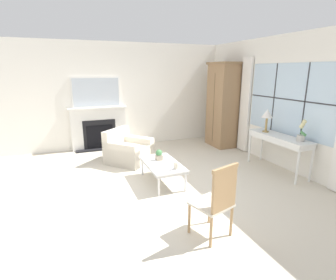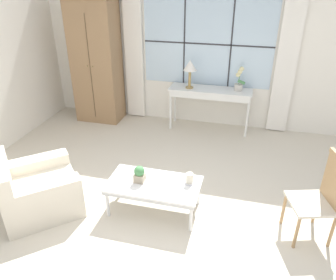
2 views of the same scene
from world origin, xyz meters
TOP-DOWN VIEW (x-y plane):
  - ground_plane at (0.00, 0.00)m, footprint 14.00×14.00m
  - wall_back_windowed at (0.00, 3.02)m, footprint 7.20×0.14m
  - wall_left at (-3.03, 0.60)m, footprint 0.06×7.20m
  - fireplace at (-2.91, -0.55)m, footprint 0.34×1.51m
  - armoire at (-1.99, 2.68)m, footprint 0.91×0.59m
  - console_table at (0.14, 2.73)m, footprint 1.45×0.43m
  - table_lamp at (-0.24, 2.69)m, footprint 0.23×0.23m
  - potted_orchid at (0.61, 2.78)m, footprint 0.18×0.14m
  - armchair_upholstered at (-1.55, -0.08)m, footprint 1.21×1.21m
  - side_chair_wooden at (1.68, 0.30)m, footprint 0.55×0.55m
  - coffee_table at (-0.18, 0.26)m, footprint 1.11×0.59m
  - potted_plant_small at (-0.35, 0.25)m, footprint 0.13×0.13m
  - pillar_candle at (0.24, 0.36)m, footprint 0.12×0.12m

SIDE VIEW (x-z plane):
  - ground_plane at x=0.00m, z-range 0.00..0.00m
  - armchair_upholstered at x=-1.55m, z-range -0.12..0.64m
  - coffee_table at x=-0.18m, z-range 0.16..0.55m
  - pillar_candle at x=0.24m, z-range 0.39..0.53m
  - potted_plant_small at x=-0.35m, z-range 0.40..0.61m
  - side_chair_wooden at x=1.68m, z-range 0.05..1.05m
  - fireplace at x=-2.91m, z-range -0.31..1.61m
  - console_table at x=0.14m, z-range 0.30..1.07m
  - potted_orchid at x=0.61m, z-range 0.72..1.14m
  - armoire at x=-1.99m, z-range 0.01..2.29m
  - table_lamp at x=-0.24m, z-range 0.90..1.40m
  - wall_back_windowed at x=0.00m, z-range -0.01..2.79m
  - wall_left at x=-3.03m, z-range 0.00..2.80m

